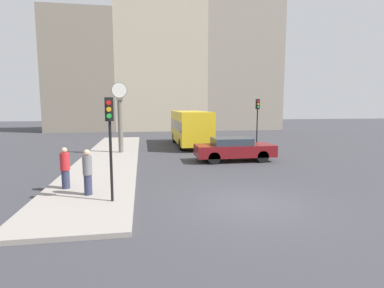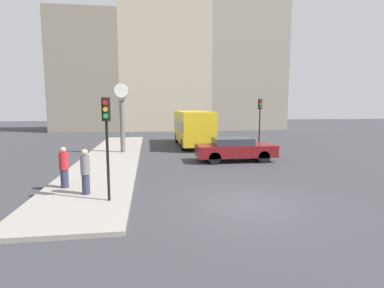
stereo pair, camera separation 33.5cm
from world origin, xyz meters
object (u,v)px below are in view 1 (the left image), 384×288
bus_distant (190,126)px  street_clock (120,118)px  pedestrian_red_top (65,168)px  traffic_light_near (110,127)px  traffic_light_far (257,113)px  sedan_car (234,149)px  pedestrian_grey_jacket (88,172)px

bus_distant → street_clock: street_clock is taller
street_clock → pedestrian_red_top: street_clock is taller
bus_distant → traffic_light_near: 15.20m
traffic_light_near → traffic_light_far: (9.58, 11.47, 0.12)m
traffic_light_near → street_clock: bearing=92.3°
traffic_light_far → street_clock: size_ratio=0.81×
traffic_light_near → pedestrian_red_top: bearing=135.4°
sedan_car → pedestrian_red_top: size_ratio=2.94×
pedestrian_grey_jacket → traffic_light_near: bearing=-43.8°
bus_distant → pedestrian_red_top: 14.23m
pedestrian_grey_jacket → pedestrian_red_top: size_ratio=1.03×
bus_distant → traffic_light_far: 5.58m
traffic_light_far → street_clock: street_clock is taller
traffic_light_near → pedestrian_red_top: size_ratio=2.15×
traffic_light_far → street_clock: 10.04m
traffic_light_far → pedestrian_grey_jacket: 15.01m
sedan_car → traffic_light_far: size_ratio=1.23×
traffic_light_near → bus_distant: bearing=71.1°
traffic_light_far → street_clock: bearing=-176.0°
bus_distant → traffic_light_far: traffic_light_far is taller
traffic_light_near → street_clock: 10.78m
street_clock → pedestrian_red_top: bearing=-99.4°
traffic_light_near → pedestrian_grey_jacket: 2.07m
bus_distant → traffic_light_near: traffic_light_near is taller
sedan_car → pedestrian_red_top: 9.83m
street_clock → sedan_car: bearing=-28.2°
sedan_car → traffic_light_far: (3.16, 4.37, 1.98)m
sedan_car → bus_distant: size_ratio=0.60×
pedestrian_red_top → bus_distant: bearing=61.3°
bus_distant → pedestrian_grey_jacket: size_ratio=4.75×
sedan_car → traffic_light_far: traffic_light_far is taller
bus_distant → pedestrian_grey_jacket: bus_distant is taller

